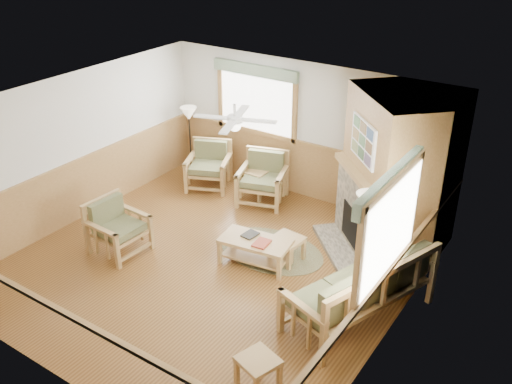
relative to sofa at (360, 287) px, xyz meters
The scene contains 24 objects.
floor 2.57m from the sofa, behind, with size 6.00×6.00×0.01m, color brown.
ceiling 3.33m from the sofa, behind, with size 6.00×6.00×0.01m, color white.
wall_back 3.90m from the sofa, 131.30° to the left, with size 6.00×0.02×2.70m, color silver.
wall_front 4.11m from the sofa, 128.64° to the right, with size 6.00×0.02×2.70m, color silver.
wall_left 5.58m from the sofa, behind, with size 0.02×6.00×2.70m, color silver.
wall_right 0.98m from the sofa, 16.10° to the right, with size 0.02×6.00×2.70m, color silver.
wainscot 2.52m from the sofa, behind, with size 6.00×6.00×1.10m, color olive, non-canonical shape.
fireplace 2.14m from the sofa, 103.59° to the left, with size 2.20×2.20×2.70m, color olive, non-canonical shape.
window_back 5.01m from the sofa, 142.03° to the left, with size 1.90×0.16×1.50m, color white, non-canonical shape.
window_right 2.10m from the sofa, 37.24° to the right, with size 0.16×1.90×1.50m, color white, non-canonical shape.
ceiling_fan 3.09m from the sofa, behind, with size 1.24×1.24×0.36m, color white, non-canonical shape.
sofa is the anchor object (origin of this frame).
armchair_back_left 4.79m from the sofa, 154.12° to the left, with size 0.83×0.83×0.93m, color #A7834E, non-canonical shape.
armchair_back_right 3.72m from the sofa, 144.59° to the left, with size 0.87×0.87×0.97m, color #A7834E, non-canonical shape.
armchair_left 4.10m from the sofa, behind, with size 0.81×0.81×0.91m, color #A7834E, non-canonical shape.
coffee_table 1.98m from the sofa, behind, with size 1.14×0.57×0.45m, color #A7834E, non-canonical shape.
end_table_chairs 4.01m from the sofa, 144.93° to the left, with size 0.51×0.49×0.57m, color #A7834E, non-canonical shape.
end_table_sofa 2.00m from the sofa, 101.86° to the right, with size 0.44×0.43×0.50m, color #A7834E, non-canonical shape.
footstool 1.73m from the sofa, 157.47° to the left, with size 0.48×0.48×0.42m, color #A7834E, non-canonical shape.
braided_rug 2.14m from the sofa, 158.69° to the left, with size 1.89×1.89×0.01m, color brown.
floor_lamp_left 5.56m from the sofa, 154.55° to the left, with size 0.35×0.35×1.51m, color black, non-canonical shape.
floor_lamp_right 0.82m from the sofa, 111.36° to the left, with size 0.36×0.36×1.59m, color black, non-canonical shape.
book_red 1.81m from the sofa, behind, with size 0.22×0.30×0.03m, color maroon.
book_dark 2.12m from the sofa, behind, with size 0.20×0.27×0.03m, color black.
Camera 1 is at (4.89, -6.00, 5.30)m, focal length 40.00 mm.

